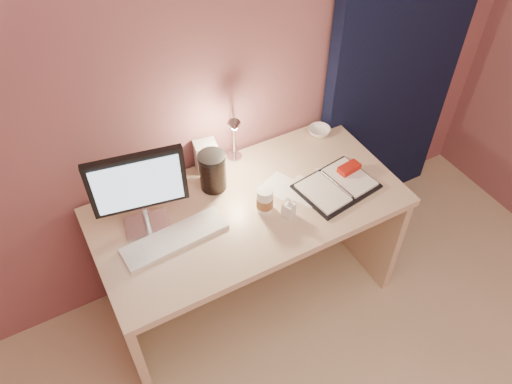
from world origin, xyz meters
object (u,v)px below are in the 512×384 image
desk (242,226)px  keyboard (175,238)px  monitor (138,186)px  lotion_bottle (289,207)px  coffee_cup (265,200)px  dark_jar (213,173)px  planner (337,184)px  bowl (319,131)px  desk_lamp (247,132)px  product_box (206,156)px

desk → keyboard: 0.45m
monitor → lotion_bottle: size_ratio=3.81×
monitor → coffee_cup: 0.55m
coffee_cup → dark_jar: size_ratio=0.71×
planner → bowl: bearing=60.7°
planner → dark_jar: bearing=143.2°
bowl → lotion_bottle: size_ratio=1.07×
keyboard → coffee_cup: (0.42, -0.03, 0.05)m
keyboard → planner: size_ratio=1.19×
desk_lamp → keyboard: bearing=-128.1°
bowl → product_box: size_ratio=0.74×
coffee_cup → desk: bearing=109.5°
keyboard → product_box: size_ratio=2.92×
dark_jar → lotion_bottle: bearing=-56.7°
planner → lotion_bottle: lotion_bottle is taller
keyboard → coffee_cup: coffee_cup is taller
product_box → planner: bearing=-30.3°
product_box → lotion_bottle: bearing=-57.7°
keyboard → product_box: (0.31, 0.34, 0.07)m
planner → product_box: 0.63m
desk → lotion_bottle: 0.37m
dark_jar → desk: bearing=-49.9°
coffee_cup → dark_jar: bearing=119.6°
coffee_cup → bowl: 0.61m
dark_jar → desk_lamp: 0.25m
monitor → keyboard: 0.28m
desk → coffee_cup: (0.05, -0.13, 0.28)m
monitor → desk_lamp: 0.58m
planner → lotion_bottle: bearing=-179.5°
monitor → dark_jar: monitor is taller
coffee_cup → desk_lamp: desk_lamp is taller
monitor → planner: (0.86, -0.20, -0.23)m
keyboard → planner: planner is taller
desk → keyboard: size_ratio=3.09×
dark_jar → coffee_cup: bearing=-60.4°
bowl → lotion_bottle: lotion_bottle is taller
desk → product_box: size_ratio=9.03×
desk → monitor: (-0.44, 0.02, 0.47)m
dark_jar → product_box: bearing=78.8°
planner → desk_lamp: bearing=123.7°
keyboard → planner: 0.79m
desk → monitor: size_ratio=3.41×
planner → coffee_cup: coffee_cup is taller
monitor → desk_lamp: bearing=24.0°
dark_jar → desk_lamp: (0.21, 0.06, 0.12)m
desk → coffee_cup: bearing=-70.5°
desk → planner: 0.51m
dark_jar → desk_lamp: desk_lamp is taller
desk → monitor: 0.65m
desk_lamp → bowl: bearing=27.4°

